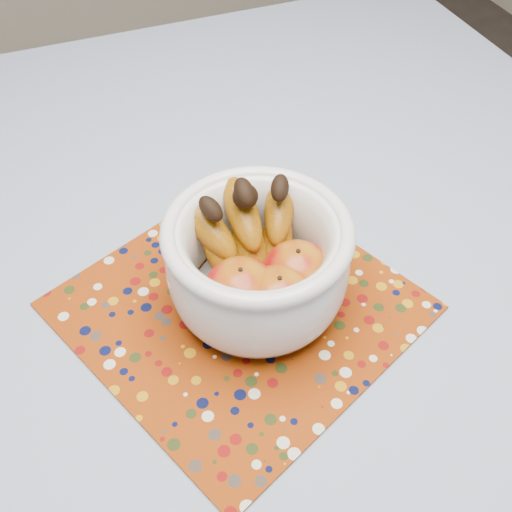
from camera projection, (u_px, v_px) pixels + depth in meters
name	position (u px, v px, depth m)	size (l,w,h in m)	color
table	(242.00, 295.00, 0.86)	(1.20, 1.20, 0.75)	brown
tablecloth	(241.00, 257.00, 0.80)	(1.32, 1.32, 0.01)	#6171A2
placemat	(239.00, 306.00, 0.74)	(0.37, 0.37, 0.00)	#7C2C06
fruit_bowl	(257.00, 257.00, 0.69)	(0.22, 0.22, 0.16)	silver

